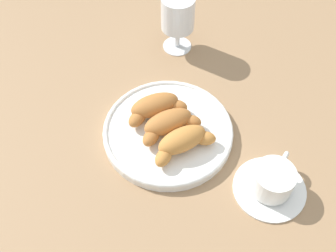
% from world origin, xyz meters
% --- Properties ---
extents(ground_plane, '(2.20, 2.20, 0.00)m').
position_xyz_m(ground_plane, '(0.00, 0.00, 0.00)').
color(ground_plane, '#997551').
extents(pastry_plate, '(0.26, 0.26, 0.02)m').
position_xyz_m(pastry_plate, '(-0.03, 0.02, 0.01)').
color(pastry_plate, white).
rests_on(pastry_plate, ground_plane).
extents(croissant_large, '(0.14, 0.07, 0.04)m').
position_xyz_m(croissant_large, '(-0.01, -0.02, 0.04)').
color(croissant_large, '#AD6B33').
rests_on(croissant_large, pastry_plate).
extents(croissant_small, '(0.13, 0.08, 0.04)m').
position_xyz_m(croissant_small, '(-0.03, 0.03, 0.04)').
color(croissant_small, '#AD6B33').
rests_on(croissant_small, pastry_plate).
extents(croissant_extra, '(0.13, 0.08, 0.04)m').
position_xyz_m(croissant_extra, '(-0.04, 0.08, 0.04)').
color(croissant_extra, '#BC7A38').
rests_on(croissant_extra, pastry_plate).
extents(coffee_cup_near, '(0.14, 0.14, 0.06)m').
position_xyz_m(coffee_cup_near, '(-0.18, 0.19, 0.03)').
color(coffee_cup_near, white).
rests_on(coffee_cup_near, ground_plane).
extents(juice_glass_left, '(0.08, 0.08, 0.14)m').
position_xyz_m(juice_glass_left, '(-0.12, -0.22, 0.09)').
color(juice_glass_left, white).
rests_on(juice_glass_left, ground_plane).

